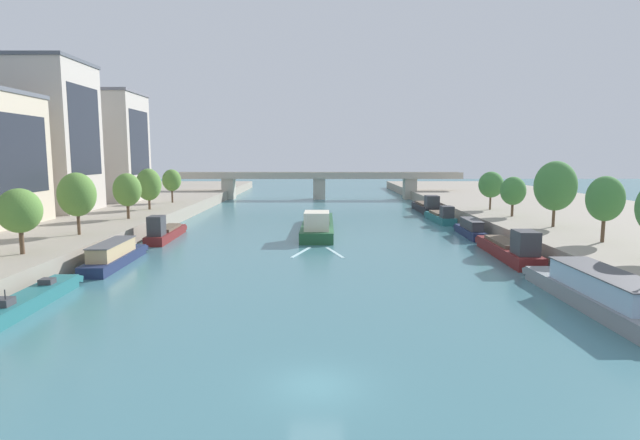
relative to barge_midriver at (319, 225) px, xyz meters
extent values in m
plane|color=#42757F|center=(0.12, -45.77, -1.06)|extent=(400.00, 400.00, 0.00)
cube|color=gray|center=(-39.30, 9.23, -0.04)|extent=(36.00, 170.00, 2.03)
cube|color=gray|center=(39.53, 9.23, -0.04)|extent=(36.00, 170.00, 2.03)
cube|color=#235633|center=(0.01, 0.90, -0.41)|extent=(4.32, 21.38, 1.29)
cube|color=#235633|center=(0.17, 11.91, -0.28)|extent=(3.83, 1.32, 1.02)
cube|color=#235633|center=(0.01, 0.90, 0.27)|extent=(4.40, 21.39, 0.06)
cube|color=beige|center=(-0.09, -6.35, 1.39)|extent=(3.07, 4.31, 2.18)
cube|color=black|center=(-0.06, -4.21, 1.71)|extent=(2.41, 0.06, 0.61)
cube|color=brown|center=(0.04, 3.03, 0.48)|extent=(3.29, 11.13, 0.36)
cylinder|color=#232328|center=(0.52, -5.51, 0.85)|extent=(0.07, 0.07, 1.10)
cube|color=silver|center=(1.87, -14.09, -1.04)|extent=(1.92, 5.88, 0.03)
cube|color=silver|center=(-1.73, -14.04, -1.04)|extent=(2.08, 5.85, 0.03)
cube|color=#23666B|center=(-19.64, -33.73, -0.58)|extent=(2.19, 10.93, 0.95)
cube|color=#23666B|center=(-19.80, -27.94, -0.49)|extent=(1.82, 1.26, 0.84)
cube|color=#23666B|center=(-19.64, -33.73, -0.08)|extent=(2.23, 10.93, 0.06)
cube|color=#38383D|center=(-19.70, -31.33, 0.15)|extent=(0.97, 0.93, 0.40)
cube|color=#38383D|center=(-19.55, -36.77, 0.19)|extent=(1.07, 1.13, 0.48)
cylinder|color=#232328|center=(-19.26, -36.98, 0.50)|extent=(0.07, 0.07, 1.10)
cube|color=#1E284C|center=(-19.18, -20.31, -0.59)|extent=(2.65, 11.63, 0.93)
cube|color=#1E284C|center=(-19.36, -14.18, -0.50)|extent=(2.24, 1.27, 0.82)
cube|color=#1E284C|center=(-19.18, -20.31, -0.10)|extent=(2.70, 11.63, 0.06)
cube|color=tan|center=(-19.17, -20.89, 0.56)|extent=(2.11, 7.45, 1.26)
cube|color=#4C4C51|center=(-19.17, -20.89, 1.23)|extent=(2.26, 7.68, 0.08)
cylinder|color=#232328|center=(-18.74, -23.77, 0.48)|extent=(0.07, 0.07, 1.10)
cube|color=maroon|center=(-18.85, -5.20, -0.56)|extent=(2.50, 11.67, 1.00)
cube|color=maroon|center=(-19.03, 0.96, -0.46)|extent=(2.10, 1.27, 0.86)
cube|color=maroon|center=(-18.85, -5.20, -0.03)|extent=(2.55, 11.67, 0.06)
cube|color=#38383D|center=(-18.74, -9.14, 1.15)|extent=(1.70, 2.37, 2.29)
cube|color=black|center=(-18.77, -7.97, 1.49)|extent=(1.31, 0.07, 0.64)
cube|color=brown|center=(-18.88, -4.04, 0.18)|extent=(1.87, 6.09, 0.36)
cylinder|color=#232328|center=(-18.43, -8.67, 0.55)|extent=(0.07, 0.07, 1.10)
cube|color=gray|center=(19.39, -33.75, -0.53)|extent=(3.57, 15.93, 1.06)
cube|color=gray|center=(19.30, -25.45, -0.42)|extent=(3.24, 1.26, 0.90)
cube|color=gray|center=(19.39, -33.75, 0.04)|extent=(3.64, 15.94, 0.06)
cube|color=#9EBCD6|center=(19.40, -34.55, 0.79)|extent=(2.90, 10.20, 1.45)
cube|color=#4C4C51|center=(19.40, -34.55, 1.55)|extent=(3.10, 10.51, 0.08)
cube|color=maroon|center=(19.44, -16.77, -0.47)|extent=(2.96, 13.61, 1.17)
cube|color=maroon|center=(19.66, -9.65, -0.36)|extent=(2.47, 1.32, 0.95)
cube|color=maroon|center=(19.44, -16.77, 0.14)|extent=(3.01, 13.61, 0.06)
cube|color=#38383D|center=(19.31, -21.37, 1.28)|extent=(2.00, 2.76, 2.22)
cube|color=black|center=(19.35, -20.01, 1.61)|extent=(1.54, 0.08, 0.62)
cube|color=brown|center=(19.48, -15.41, 0.35)|extent=(2.20, 7.10, 0.36)
cylinder|color=#232328|center=(19.71, -20.84, 0.72)|extent=(0.07, 0.07, 1.10)
cube|color=#1E284C|center=(19.62, -3.17, -0.58)|extent=(2.00, 9.26, 0.96)
cube|color=#1E284C|center=(19.73, 1.79, -0.48)|extent=(1.72, 1.25, 0.84)
cube|color=#1E284C|center=(19.62, -3.17, -0.07)|extent=(2.03, 9.26, 0.06)
cube|color=#38383D|center=(19.61, -3.63, 0.54)|extent=(1.60, 5.94, 1.16)
cube|color=#4C4C51|center=(19.61, -3.63, 1.15)|extent=(1.71, 6.12, 0.08)
cylinder|color=#232328|center=(19.82, -5.94, 0.51)|extent=(0.07, 0.07, 1.10)
cube|color=#23666B|center=(19.14, 11.29, -0.55)|extent=(2.57, 10.82, 1.01)
cube|color=#23666B|center=(18.96, 17.02, -0.45)|extent=(2.17, 1.28, 0.87)
cube|color=#23666B|center=(19.14, 11.29, -0.02)|extent=(2.62, 10.82, 0.06)
cube|color=#38383D|center=(19.25, 7.64, 0.88)|extent=(1.75, 2.20, 1.74)
cube|color=black|center=(19.22, 8.72, 1.14)|extent=(1.34, 0.07, 0.49)
cube|color=brown|center=(19.10, 12.37, 0.19)|extent=(1.92, 5.64, 0.36)
cylinder|color=#232328|center=(19.57, 8.08, 0.56)|extent=(0.07, 0.07, 1.10)
cube|color=black|center=(19.81, 25.06, -0.47)|extent=(2.94, 13.61, 1.18)
cube|color=black|center=(19.83, 32.21, -0.35)|extent=(2.75, 1.26, 0.96)
cube|color=black|center=(19.81, 25.06, 0.15)|extent=(2.99, 13.61, 0.06)
cube|color=#38383D|center=(19.79, 20.43, 1.24)|extent=(2.18, 2.73, 2.12)
cube|color=black|center=(19.80, 21.80, 1.56)|extent=(1.73, 0.04, 0.59)
cube|color=brown|center=(19.81, 26.42, 0.36)|extent=(2.28, 7.08, 0.36)
cylinder|color=#232328|center=(20.23, 20.98, 0.73)|extent=(0.07, 0.07, 1.10)
cylinder|color=brown|center=(-25.00, -25.19, 2.31)|extent=(0.37, 0.37, 2.68)
ellipsoid|color=#568438|center=(-25.00, -25.19, 4.68)|extent=(3.57, 3.57, 3.76)
cylinder|color=brown|center=(-25.15, -14.63, 2.46)|extent=(0.33, 0.33, 2.98)
ellipsoid|color=#568438|center=(-25.15, -14.63, 5.22)|extent=(3.85, 3.85, 4.60)
cylinder|color=brown|center=(-25.00, -1.11, 2.29)|extent=(0.38, 0.38, 2.63)
ellipsoid|color=#568438|center=(-25.00, -1.11, 4.79)|extent=(3.61, 3.61, 4.34)
cylinder|color=brown|center=(-26.03, 10.34, 2.21)|extent=(0.36, 0.36, 2.48)
ellipsoid|color=#568438|center=(-26.03, 10.34, 4.80)|extent=(3.79, 3.79, 4.90)
cylinder|color=brown|center=(-25.75, 21.62, 2.42)|extent=(0.32, 0.32, 2.89)
ellipsoid|color=#568438|center=(-25.75, 21.62, 4.90)|extent=(3.25, 3.25, 3.80)
cylinder|color=brown|center=(27.58, -19.26, 2.48)|extent=(0.35, 0.35, 3.02)
ellipsoid|color=#427F3D|center=(27.58, -19.26, 5.18)|extent=(3.44, 3.44, 4.33)
cylinder|color=brown|center=(27.60, -8.78, 2.58)|extent=(0.33, 0.33, 3.22)
ellipsoid|color=#427F3D|center=(27.60, -8.78, 5.77)|extent=(4.72, 4.72, 5.75)
cylinder|color=brown|center=(26.60, 1.38, 2.19)|extent=(0.35, 0.35, 2.44)
ellipsoid|color=#427F3D|center=(26.60, 1.38, 4.47)|extent=(3.39, 3.39, 3.85)
cylinder|color=brown|center=(26.47, 10.07, 2.35)|extent=(0.29, 0.29, 2.75)
ellipsoid|color=#427F3D|center=(26.47, 10.07, 4.81)|extent=(3.72, 3.72, 3.98)
cube|color=#232833|center=(-34.64, -7.30, 9.42)|extent=(0.04, 10.05, 9.22)
cube|color=#BCB2A8|center=(-39.72, 8.07, 11.75)|extent=(10.91, 12.15, 21.56)
cube|color=#4C515B|center=(-39.72, 8.07, 22.78)|extent=(11.24, 12.52, 0.50)
cube|color=#232833|center=(-34.24, 8.07, 12.83)|extent=(0.04, 9.72, 12.94)
cube|color=#BCB2A8|center=(-39.72, 26.18, 10.58)|extent=(14.04, 11.82, 19.22)
cube|color=slate|center=(-39.72, 26.18, 20.44)|extent=(14.46, 12.17, 0.50)
cube|color=#232833|center=(-32.67, 26.18, 11.54)|extent=(0.04, 9.45, 11.53)
cube|color=#ADA899|center=(0.12, 52.40, 4.07)|extent=(66.83, 4.40, 0.60)
cube|color=#ADA899|center=(0.12, 50.40, 4.82)|extent=(66.83, 0.30, 0.90)
cube|color=#ADA899|center=(0.12, 54.40, 4.82)|extent=(66.83, 0.30, 0.90)
cube|color=#ADA899|center=(-21.30, 52.40, 1.36)|extent=(2.80, 3.60, 4.83)
cube|color=#ADA899|center=(0.12, 52.40, 1.36)|extent=(2.80, 3.60, 4.83)
cube|color=#ADA899|center=(21.53, 52.40, 1.36)|extent=(2.80, 3.60, 4.83)
camera|label=1|loc=(0.30, -67.64, 9.35)|focal=28.53mm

